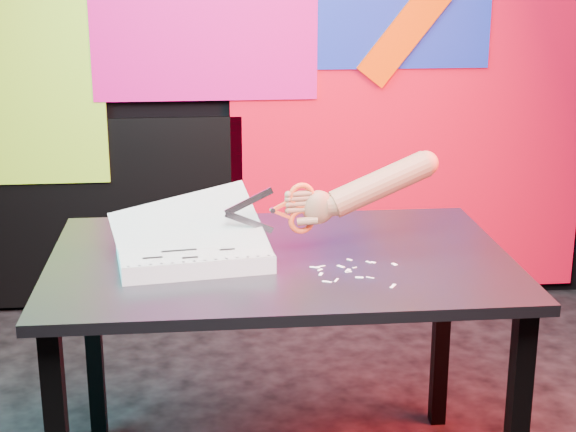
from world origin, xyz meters
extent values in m
cube|color=black|center=(0.00, 1.50, 1.35)|extent=(3.00, 0.01, 2.70)
cube|color=black|center=(0.00, -1.50, 1.35)|extent=(3.00, 0.01, 2.70)
cube|color=red|center=(0.65, 1.47, 0.85)|extent=(1.60, 0.02, 1.60)
cube|color=#E10C7E|center=(-0.25, 1.45, 1.35)|extent=(0.95, 0.02, 0.80)
cube|color=#9FF02A|center=(-1.05, 1.46, 1.10)|extent=(0.75, 0.02, 1.00)
cube|color=black|center=(-0.75, 1.47, 0.45)|extent=(1.30, 0.02, 0.85)
cube|color=black|center=(-0.63, 0.34, 0.36)|extent=(0.05, 0.05, 0.72)
cube|color=black|center=(0.51, 0.34, 0.36)|extent=(0.05, 0.05, 0.72)
cube|color=#373737|center=(-0.06, -0.02, 0.73)|extent=(1.27, 0.85, 0.03)
cube|color=silver|center=(-0.30, -0.05, 0.77)|extent=(0.43, 0.35, 0.05)
cube|color=white|center=(-0.30, -0.05, 0.80)|extent=(0.43, 0.34, 0.00)
cube|color=white|center=(-0.30, -0.05, 0.80)|extent=(0.43, 0.33, 0.12)
cube|color=white|center=(-0.31, -0.03, 0.83)|extent=(0.45, 0.31, 0.21)
cylinder|color=black|center=(-0.46, -0.21, 0.80)|extent=(0.01, 0.01, 0.00)
cylinder|color=black|center=(-0.43, -0.20, 0.80)|extent=(0.01, 0.01, 0.00)
cylinder|color=black|center=(-0.40, -0.20, 0.80)|extent=(0.01, 0.01, 0.00)
cylinder|color=black|center=(-0.38, -0.20, 0.80)|extent=(0.01, 0.01, 0.00)
cylinder|color=black|center=(-0.35, -0.19, 0.80)|extent=(0.01, 0.01, 0.00)
cylinder|color=black|center=(-0.32, -0.19, 0.80)|extent=(0.01, 0.01, 0.00)
cylinder|color=black|center=(-0.29, -0.18, 0.80)|extent=(0.01, 0.01, 0.00)
cylinder|color=black|center=(-0.27, -0.18, 0.80)|extent=(0.01, 0.01, 0.00)
cylinder|color=black|center=(-0.24, -0.18, 0.80)|extent=(0.01, 0.01, 0.00)
cylinder|color=black|center=(-0.21, -0.17, 0.80)|extent=(0.01, 0.01, 0.00)
cylinder|color=black|center=(-0.18, -0.17, 0.80)|extent=(0.01, 0.01, 0.00)
cylinder|color=black|center=(-0.16, -0.16, 0.80)|extent=(0.01, 0.01, 0.00)
cylinder|color=black|center=(-0.13, -0.16, 0.80)|extent=(0.01, 0.01, 0.00)
cylinder|color=black|center=(-0.10, -0.16, 0.80)|extent=(0.01, 0.01, 0.00)
cylinder|color=black|center=(-0.50, 0.06, 0.80)|extent=(0.01, 0.01, 0.00)
cylinder|color=black|center=(-0.47, 0.06, 0.80)|extent=(0.01, 0.01, 0.00)
cylinder|color=black|center=(-0.44, 0.07, 0.80)|extent=(0.01, 0.01, 0.00)
cylinder|color=black|center=(-0.41, 0.07, 0.80)|extent=(0.01, 0.01, 0.00)
cylinder|color=black|center=(-0.39, 0.07, 0.80)|extent=(0.01, 0.01, 0.00)
cylinder|color=black|center=(-0.36, 0.08, 0.80)|extent=(0.01, 0.01, 0.00)
cylinder|color=black|center=(-0.33, 0.08, 0.80)|extent=(0.01, 0.01, 0.00)
cylinder|color=black|center=(-0.30, 0.09, 0.80)|extent=(0.01, 0.01, 0.00)
cylinder|color=black|center=(-0.28, 0.09, 0.80)|extent=(0.01, 0.01, 0.00)
cylinder|color=black|center=(-0.25, 0.09, 0.80)|extent=(0.01, 0.01, 0.00)
cylinder|color=black|center=(-0.22, 0.10, 0.80)|extent=(0.01, 0.01, 0.00)
cylinder|color=black|center=(-0.19, 0.10, 0.80)|extent=(0.01, 0.01, 0.00)
cylinder|color=black|center=(-0.17, 0.10, 0.80)|extent=(0.01, 0.01, 0.00)
cylinder|color=black|center=(-0.14, 0.11, 0.80)|extent=(0.01, 0.01, 0.00)
cube|color=black|center=(-0.40, -0.01, 0.80)|extent=(0.07, 0.02, 0.00)
cube|color=black|center=(-0.28, -0.02, 0.80)|extent=(0.05, 0.02, 0.00)
cube|color=black|center=(-0.33, -0.10, 0.80)|extent=(0.09, 0.02, 0.00)
cube|color=black|center=(-0.21, -0.10, 0.80)|extent=(0.04, 0.02, 0.00)
cube|color=black|center=(-0.40, -0.15, 0.80)|extent=(0.05, 0.02, 0.00)
cube|color=black|center=(-0.26, 0.04, 0.80)|extent=(0.06, 0.02, 0.00)
cube|color=black|center=(-0.30, -0.16, 0.80)|extent=(0.04, 0.02, 0.00)
cube|color=silver|center=(-0.14, -0.04, 0.91)|extent=(0.14, 0.02, 0.07)
cube|color=silver|center=(-0.14, -0.04, 0.85)|extent=(0.14, 0.02, 0.07)
cylinder|color=silver|center=(-0.08, -0.03, 0.88)|extent=(0.02, 0.01, 0.01)
cube|color=#EB4921|center=(-0.06, -0.03, 0.87)|extent=(0.05, 0.02, 0.03)
cube|color=#EB4921|center=(-0.06, -0.03, 0.89)|extent=(0.05, 0.02, 0.03)
torus|color=#EB4921|center=(0.00, -0.02, 0.92)|extent=(0.08, 0.03, 0.07)
torus|color=#EB4921|center=(0.00, -0.02, 0.85)|extent=(0.08, 0.03, 0.07)
ellipsoid|color=brown|center=(0.05, -0.01, 0.88)|extent=(0.09, 0.05, 0.10)
cylinder|color=brown|center=(0.00, -0.02, 0.88)|extent=(0.07, 0.03, 0.02)
cylinder|color=brown|center=(0.00, -0.02, 0.90)|extent=(0.07, 0.03, 0.02)
cylinder|color=brown|center=(0.00, -0.02, 0.91)|extent=(0.06, 0.03, 0.02)
cylinder|color=brown|center=(0.00, -0.02, 0.92)|extent=(0.06, 0.03, 0.02)
cylinder|color=brown|center=(0.02, -0.03, 0.85)|extent=(0.06, 0.03, 0.03)
cylinder|color=brown|center=(0.09, 0.00, 0.89)|extent=(0.06, 0.07, 0.06)
cylinder|color=brown|center=(0.22, 0.01, 0.94)|extent=(0.30, 0.12, 0.17)
sphere|color=brown|center=(0.35, 0.03, 0.99)|extent=(0.07, 0.07, 0.07)
cube|color=white|center=(0.04, -0.15, 0.75)|extent=(0.02, 0.02, 0.00)
cube|color=white|center=(0.09, -0.13, 0.75)|extent=(0.02, 0.02, 0.00)
cube|color=white|center=(0.13, -0.14, 0.75)|extent=(0.01, 0.01, 0.00)
cube|color=white|center=(0.04, -0.12, 0.75)|extent=(0.03, 0.01, 0.00)
cube|color=white|center=(0.11, -0.16, 0.75)|extent=(0.02, 0.02, 0.00)
cube|color=white|center=(0.07, -0.23, 0.75)|extent=(0.02, 0.03, 0.00)
cube|color=white|center=(0.13, -0.08, 0.75)|extent=(0.02, 0.02, 0.00)
cube|color=white|center=(0.18, -0.10, 0.75)|extent=(0.02, 0.02, 0.00)
cube|color=white|center=(0.24, -0.12, 0.75)|extent=(0.02, 0.02, 0.00)
cube|color=white|center=(0.13, -0.21, 0.75)|extent=(0.02, 0.01, 0.00)
cube|color=white|center=(0.11, -0.17, 0.75)|extent=(0.02, 0.01, 0.00)
cube|color=white|center=(0.17, -0.10, 0.75)|extent=(0.02, 0.02, 0.00)
cube|color=white|center=(0.16, -0.22, 0.75)|extent=(0.02, 0.01, 0.00)
cube|color=white|center=(0.02, -0.13, 0.75)|extent=(0.03, 0.02, 0.00)
cube|color=white|center=(0.04, -0.24, 0.75)|extent=(0.03, 0.02, 0.00)
cube|color=white|center=(0.20, -0.28, 0.75)|extent=(0.02, 0.03, 0.00)
cube|color=white|center=(0.03, -0.18, 0.75)|extent=(0.02, 0.02, 0.00)
camera|label=1|loc=(-0.25, -2.32, 1.55)|focal=55.00mm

